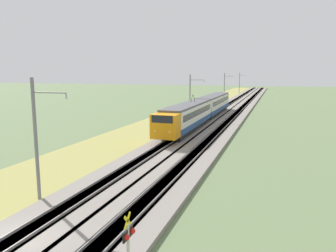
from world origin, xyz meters
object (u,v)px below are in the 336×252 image
(passenger_train, at_px, (203,108))
(catenary_mast_distant, at_px, (240,83))
(crossing_signal_far, at_px, (129,252))
(catenary_mast_near, at_px, (37,139))
(catenary_mast_mid, at_px, (190,97))
(catenary_mast_far, at_px, (224,87))

(passenger_train, height_order, catenary_mast_distant, catenary_mast_distant)
(catenary_mast_distant, bearing_deg, crossing_signal_far, -175.47)
(catenary_mast_near, relative_size, catenary_mast_mid, 1.00)
(passenger_train, bearing_deg, catenary_mast_far, -176.24)
(passenger_train, distance_m, catenary_mast_far, 40.19)
(crossing_signal_far, distance_m, catenary_mast_near, 12.11)
(crossing_signal_far, distance_m, catenary_mast_distant, 121.62)
(catenary_mast_near, xyz_separation_m, catenary_mast_distant, (114.10, 0.00, 0.09))
(crossing_signal_far, xyz_separation_m, catenary_mast_distant, (121.22, 9.61, 2.00))
(crossing_signal_far, height_order, catenary_mast_distant, catenary_mast_distant)
(catenary_mast_far, bearing_deg, crossing_signal_far, -173.41)
(catenary_mast_near, bearing_deg, crossing_signal_far, -126.56)
(passenger_train, distance_m, catenary_mast_near, 36.14)
(catenary_mast_far, bearing_deg, catenary_mast_near, -180.00)
(passenger_train, xyz_separation_m, catenary_mast_mid, (2.03, 2.63, 1.71))
(crossing_signal_far, bearing_deg, catenary_mast_mid, 102.01)
(catenary_mast_mid, distance_m, catenary_mast_distant, 76.06)
(catenary_mast_near, relative_size, catenary_mast_distant, 0.98)
(catenary_mast_distant, bearing_deg, catenary_mast_far, 180.00)
(catenary_mast_near, height_order, catenary_mast_far, catenary_mast_far)
(crossing_signal_far, distance_m, catenary_mast_far, 83.77)
(passenger_train, xyz_separation_m, catenary_mast_near, (-36.00, 2.63, 1.72))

